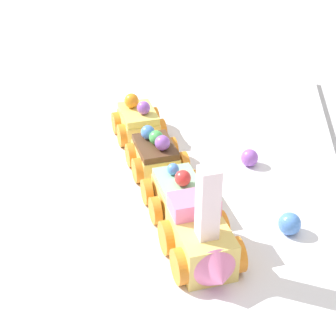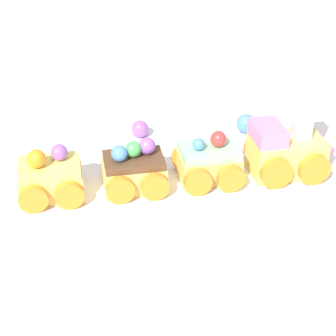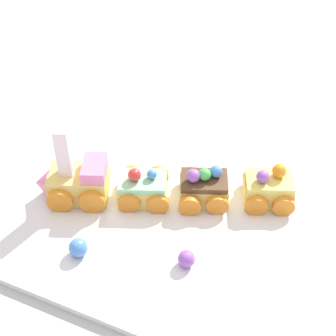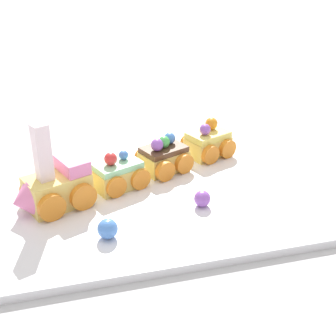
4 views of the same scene
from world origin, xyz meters
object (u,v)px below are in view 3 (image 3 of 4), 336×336
Objects in this scene: cake_train_locomotive at (74,180)px; cake_car_mint at (144,187)px; cake_car_lemon at (269,189)px; cake_car_chocolate at (204,187)px; gumball_blue at (78,248)px; gumball_purple at (186,259)px.

cake_train_locomotive is 0.11m from cake_car_mint.
cake_car_lemon is at bearing -179.89° from cake_car_mint.
gumball_blue is (0.12, 0.17, -0.01)m from cake_car_chocolate.
cake_car_chocolate is 0.21m from gumball_blue.
cake_train_locomotive is 4.79× the size of gumball_blue.
cake_train_locomotive is 0.19m from cake_car_chocolate.
gumball_blue is at bearing 16.97° from gumball_purple.
cake_car_lemon is (-0.09, -0.04, 0.00)m from cake_car_chocolate.
cake_train_locomotive is at bearing 0.02° from cake_car_lemon.
cake_car_mint is at bearing -104.01° from gumball_blue.
cake_train_locomotive reaches higher than gumball_purple.
gumball_blue is at bearing 53.82° from cake_car_mint.
cake_car_chocolate is 3.48× the size of gumball_blue.
cake_car_chocolate is 0.13m from gumball_purple.
cake_train_locomotive is 0.29m from cake_car_lemon.
cake_car_chocolate is 0.10m from cake_car_lemon.
cake_train_locomotive is 1.38× the size of cake_car_chocolate.
cake_car_lemon is at bearing -134.98° from gumball_blue.
gumball_blue is at bearing 22.84° from cake_car_lemon.
gumball_blue is 0.15m from gumball_purple.
cake_car_lemon is at bearing -179.89° from cake_car_chocolate.
gumball_blue is 1.11× the size of gumball_purple.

